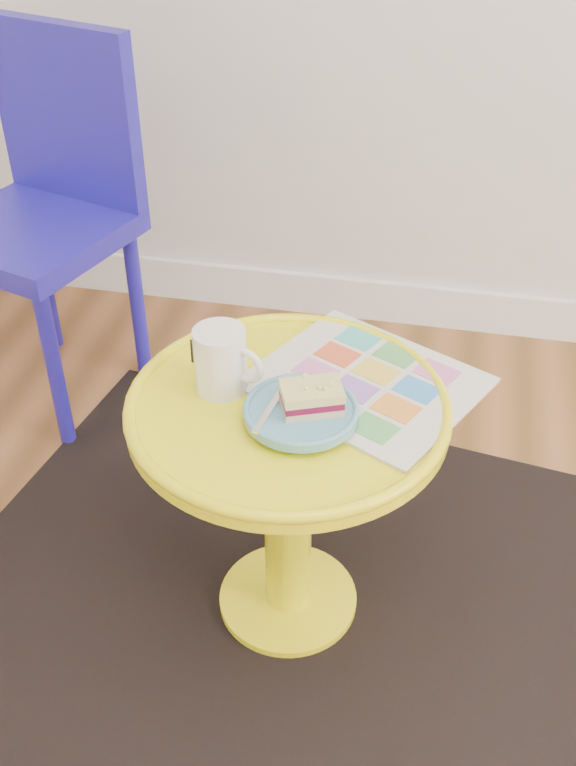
% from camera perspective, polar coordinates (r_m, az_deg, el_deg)
% --- Properties ---
extents(room_walls, '(4.00, 4.00, 4.00)m').
position_cam_1_polar(room_walls, '(1.71, -8.66, -10.62)').
color(room_walls, silver).
rests_on(room_walls, ground).
extents(rug, '(1.46, 1.29, 0.01)m').
position_cam_1_polar(rug, '(1.67, 0.00, -14.38)').
color(rug, black).
rests_on(rug, ground).
extents(side_table, '(0.51, 0.51, 0.48)m').
position_cam_1_polar(side_table, '(1.42, 0.00, -5.69)').
color(side_table, yellow).
rests_on(side_table, ground).
extents(chair, '(0.47, 0.47, 0.85)m').
position_cam_1_polar(chair, '(2.03, -15.75, 11.70)').
color(chair, '#211AA9').
rests_on(chair, ground).
extents(newspaper, '(0.43, 0.40, 0.01)m').
position_cam_1_polar(newspaper, '(1.38, 5.19, 0.07)').
color(newspaper, silver).
rests_on(newspaper, side_table).
extents(mug, '(0.12, 0.08, 0.11)m').
position_cam_1_polar(mug, '(1.33, -4.46, 1.62)').
color(mug, white).
rests_on(mug, side_table).
extents(plate, '(0.17, 0.17, 0.02)m').
position_cam_1_polar(plate, '(1.28, 0.87, -1.98)').
color(plate, '#579AB8').
rests_on(plate, newspaper).
extents(cake_slice, '(0.11, 0.09, 0.04)m').
position_cam_1_polar(cake_slice, '(1.27, 1.59, -0.96)').
color(cake_slice, '#D3BC8C').
rests_on(cake_slice, plate).
extents(fork, '(0.04, 0.14, 0.00)m').
position_cam_1_polar(fork, '(1.29, -0.90, -1.27)').
color(fork, silver).
rests_on(fork, plate).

